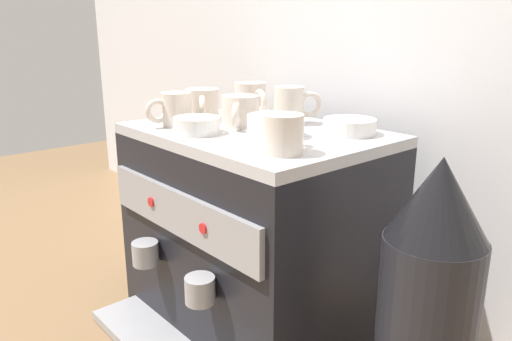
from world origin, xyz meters
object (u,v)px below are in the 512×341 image
Objects in this scene: ceramic_cup_1 at (175,109)px; ceramic_cup_3 at (284,134)px; espresso_machine at (254,228)px; ceramic_cup_5 at (202,104)px; ceramic_bowl_2 at (274,126)px; milk_pitcher at (171,239)px; coffee_grinder at (428,302)px; ceramic_bowl_1 at (349,127)px; ceramic_cup_0 at (292,105)px; ceramic_bowl_0 at (197,126)px; ceramic_cup_2 at (251,99)px; ceramic_cup_4 at (240,111)px.

ceramic_cup_3 is (0.33, 0.01, -0.00)m from ceramic_cup_1.
ceramic_cup_5 is at bearing -175.40° from espresso_machine.
ceramic_bowl_2 is 0.61m from milk_pitcher.
ceramic_cup_5 reaches higher than coffee_grinder.
ceramic_bowl_1 reaches higher than coffee_grinder.
ceramic_cup_0 is 0.23m from ceramic_bowl_0.
ceramic_cup_0 is 0.99× the size of ceramic_cup_3.
ceramic_cup_3 is at bearing -161.57° from coffee_grinder.
coffee_grinder is 3.96× the size of milk_pitcher.
ceramic_bowl_0 is (0.10, -0.23, -0.02)m from ceramic_cup_2.
ceramic_cup_3 is 0.22× the size of coffee_grinder.
ceramic_cup_0 is 0.87× the size of milk_pitcher.
ceramic_cup_1 is 0.22m from ceramic_cup_2.
ceramic_cup_5 is 0.90× the size of milk_pitcher.
ceramic_cup_3 is at bearing -32.36° from ceramic_cup_2.
ceramic_cup_2 is (-0.15, 0.12, 0.26)m from espresso_machine.
ceramic_bowl_0 is 0.16m from ceramic_bowl_2.
ceramic_cup_4 is 0.54m from coffee_grinder.
ceramic_cup_5 reaches higher than ceramic_bowl_2.
milk_pitcher is at bearing -166.44° from ceramic_cup_0.
ceramic_bowl_1 is at bearing 97.19° from ceramic_cup_3.
ceramic_cup_1 is 0.50m from milk_pitcher.
ceramic_bowl_1 is (0.21, 0.23, -0.00)m from ceramic_bowl_0.
ceramic_cup_1 reaches higher than ceramic_cup_5.
ceramic_cup_0 is at bearing 13.56° from milk_pitcher.
ceramic_cup_3 is 0.36m from ceramic_cup_5.
ceramic_cup_5 is at bearing 140.65° from ceramic_bowl_0.
ceramic_cup_2 is 0.25m from ceramic_bowl_0.
ceramic_bowl_0 is (-0.23, -0.02, -0.02)m from ceramic_cup_3.
ceramic_bowl_0 is (-0.05, -0.22, -0.03)m from ceramic_cup_0.
ceramic_bowl_0 reaches higher than ceramic_bowl_1.
ceramic_cup_3 is at bearing -22.27° from ceramic_cup_4.
ceramic_cup_4 is (0.10, -0.11, -0.01)m from ceramic_cup_2.
ceramic_bowl_2 is at bearing -7.74° from ceramic_cup_4.
ceramic_cup_0 is (0.00, 0.11, 0.26)m from espresso_machine.
ceramic_cup_4 reaches higher than espresso_machine.
ceramic_cup_3 is at bearing 1.46° from ceramic_cup_1.
ceramic_cup_0 reaches higher than ceramic_cup_2.
ceramic_bowl_0 is at bearing -39.35° from ceramic_cup_5.
ceramic_cup_4 is at bearing -1.83° from milk_pitcher.
ceramic_cup_4 is (-0.24, 0.10, -0.00)m from ceramic_cup_3.
milk_pitcher is at bearing 178.17° from ceramic_cup_4.
ceramic_cup_0 reaches higher than milk_pitcher.
ceramic_bowl_0 is at bearing -6.09° from ceramic_cup_1.
ceramic_cup_0 is at bearing 132.16° from ceramic_cup_3.
ceramic_cup_0 is 0.12m from ceramic_cup_4.
milk_pitcher is (-0.21, 0.03, -0.42)m from ceramic_cup_5.
ceramic_cup_3 is at bearing -47.84° from ceramic_cup_0.
ceramic_cup_3 reaches higher than milk_pitcher.
ceramic_bowl_0 is at bearing -168.09° from coffee_grinder.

